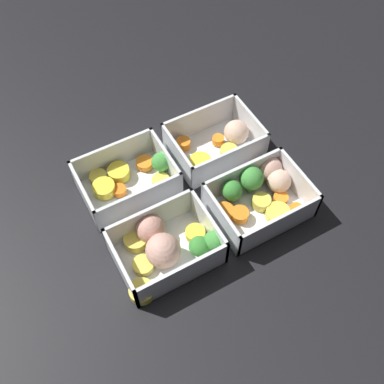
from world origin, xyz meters
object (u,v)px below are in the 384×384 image
Objects in this scene: container_near_left at (218,143)px; container_far_right at (165,246)px; container_far_left at (260,193)px; container_near_right at (129,179)px.

container_far_right is at bearing 38.04° from container_near_left.
container_far_left and container_far_right have the same top height.
container_near_right is at bearing -37.02° from container_far_left.
container_far_left is (-0.17, 0.13, 0.00)m from container_near_right.
container_far_left is 0.18m from container_far_right.
container_far_right is (0.01, 0.14, 0.00)m from container_near_right.
container_near_right is (0.16, -0.01, -0.00)m from container_near_left.
container_near_right and container_far_right have the same top height.
container_near_left and container_near_right have the same top height.
container_near_right is 0.93× the size of container_far_right.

